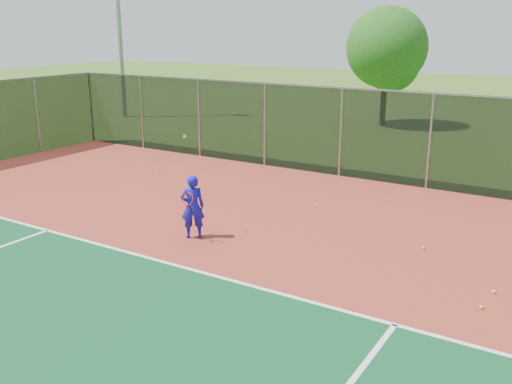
% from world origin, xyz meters
% --- Properties ---
extents(ground, '(120.00, 120.00, 0.00)m').
position_xyz_m(ground, '(0.00, 0.00, 0.00)').
color(ground, '#385F1B').
rests_on(ground, ground).
extents(court_apron, '(30.00, 20.00, 0.02)m').
position_xyz_m(court_apron, '(0.00, 2.00, 0.01)').
color(court_apron, '#973526').
rests_on(court_apron, ground).
extents(fence_back, '(30.00, 0.06, 3.03)m').
position_xyz_m(fence_back, '(0.00, 12.00, 1.56)').
color(fence_back, black).
rests_on(fence_back, court_apron).
extents(tennis_player, '(0.67, 0.74, 2.49)m').
position_xyz_m(tennis_player, '(-3.59, 4.58, 0.81)').
color(tennis_player, '#1712AE').
rests_on(tennis_player, court_apron).
extents(practice_ball_0, '(0.07, 0.07, 0.07)m').
position_xyz_m(practice_ball_0, '(-7.87, 9.70, 0.06)').
color(practice_ball_0, yellow).
rests_on(practice_ball_0, court_apron).
extents(practice_ball_1, '(0.07, 0.07, 0.07)m').
position_xyz_m(practice_ball_1, '(-0.52, 9.97, 0.06)').
color(practice_ball_1, yellow).
rests_on(practice_ball_1, court_apron).
extents(practice_ball_2, '(0.07, 0.07, 0.07)m').
position_xyz_m(practice_ball_2, '(-2.14, 8.37, 0.06)').
color(practice_ball_2, yellow).
rests_on(practice_ball_2, court_apron).
extents(practice_ball_3, '(0.07, 0.07, 0.07)m').
position_xyz_m(practice_ball_3, '(3.14, 4.41, 0.06)').
color(practice_ball_3, yellow).
rests_on(practice_ball_3, court_apron).
extents(practice_ball_4, '(0.07, 0.07, 0.07)m').
position_xyz_m(practice_ball_4, '(1.42, 6.75, 0.06)').
color(practice_ball_4, yellow).
rests_on(practice_ball_4, court_apron).
extents(practice_ball_5, '(0.07, 0.07, 0.07)m').
position_xyz_m(practice_ball_5, '(3.23, 5.20, 0.06)').
color(practice_ball_5, yellow).
rests_on(practice_ball_5, court_apron).
extents(practice_ball_6, '(0.07, 0.07, 0.07)m').
position_xyz_m(practice_ball_6, '(-8.88, 9.40, 0.06)').
color(practice_ball_6, yellow).
rests_on(practice_ball_6, court_apron).
extents(tree_back_left, '(4.09, 4.09, 6.00)m').
position_xyz_m(tree_back_left, '(-5.26, 22.81, 3.77)').
color(tree_back_left, '#3B2A15').
rests_on(tree_back_left, ground).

